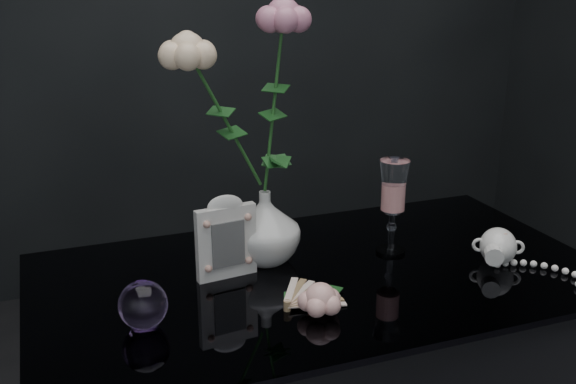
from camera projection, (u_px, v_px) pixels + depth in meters
name	position (u px, v px, depth m)	size (l,w,h in m)	color
vase	(265.00, 227.00, 1.28)	(0.14, 0.14, 0.14)	silver
wine_glass	(393.00, 207.00, 1.32)	(0.06, 0.06, 0.19)	white
picture_frame	(226.00, 237.00, 1.21)	(0.12, 0.09, 0.16)	silver
paperweight	(143.00, 305.00, 1.05)	(0.08, 0.08, 0.08)	#B486DA
paper_fan	(287.00, 305.00, 1.11)	(0.20, 0.16, 0.02)	#FBF2C9
loose_rose	(320.00, 299.00, 1.09)	(0.12, 0.16, 0.05)	#FFAFA4
pearl_jar	(498.00, 245.00, 1.29)	(0.24, 0.25, 0.07)	white
roses	(247.00, 94.00, 1.19)	(0.27, 0.13, 0.40)	#FFCEA3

